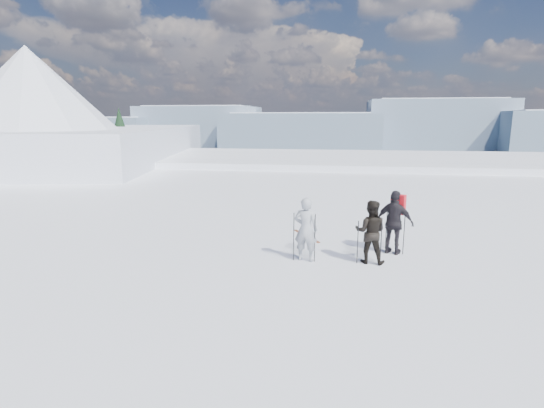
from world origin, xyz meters
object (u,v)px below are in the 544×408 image
Objects in this scene: skier_pack at (394,223)px; skier_dark at (370,232)px; skis_loose at (304,236)px; skier_grey at (306,229)px.

skier_dark is at bearing 74.98° from skier_pack.
skier_dark is 0.93× the size of skier_pack.
skier_pack is 3.24m from skis_loose.
skier_dark is 1.18m from skier_pack.
skier_grey is 1.03× the size of skier_dark.
skier_grey reaches higher than skier_dark.
skier_dark is 3.21m from skis_loose.
skier_pack is at bearing -27.87° from skis_loose.
skier_pack is (0.75, 0.91, 0.07)m from skier_dark.
skis_loose is at bearing -40.51° from skier_dark.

